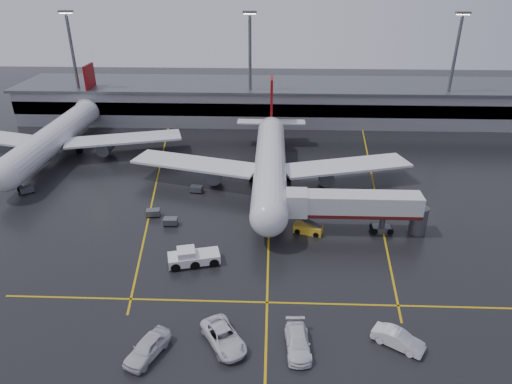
{
  "coord_description": "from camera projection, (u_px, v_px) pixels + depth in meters",
  "views": [
    {
      "loc": [
        0.3,
        -62.91,
        34.02
      ],
      "look_at": [
        -2.0,
        -2.0,
        4.0
      ],
      "focal_mm": 32.26,
      "sensor_mm": 36.0,
      "label": 1
    }
  ],
  "objects": [
    {
      "name": "ground",
      "position": [
        269.0,
        210.0,
        71.43
      ],
      "size": [
        220.0,
        220.0,
        0.0
      ],
      "primitive_type": "plane",
      "color": "black",
      "rests_on": "ground"
    },
    {
      "name": "service_van_a",
      "position": [
        224.0,
        337.0,
        45.71
      ],
      "size": [
        5.64,
        6.81,
        1.73
      ],
      "primitive_type": "imported",
      "rotation": [
        0.0,
        0.0,
        0.54
      ],
      "color": "white",
      "rests_on": "ground"
    },
    {
      "name": "baggage_cart_c",
      "position": [
        196.0,
        189.0,
        76.67
      ],
      "size": [
        2.17,
        1.58,
        1.12
      ],
      "color": "#595B60",
      "rests_on": "ground"
    },
    {
      "name": "light_mast_left",
      "position": [
        74.0,
        62.0,
        104.21
      ],
      "size": [
        3.0,
        1.2,
        25.45
      ],
      "color": "#595B60",
      "rests_on": "ground"
    },
    {
      "name": "light_mast_right",
      "position": [
        454.0,
        65.0,
        101.34
      ],
      "size": [
        3.0,
        1.2,
        25.45
      ],
      "color": "#595B60",
      "rests_on": "ground"
    },
    {
      "name": "pushback_tractor",
      "position": [
        192.0,
        258.0,
        58.08
      ],
      "size": [
        6.9,
        4.17,
        2.31
      ],
      "color": "silver",
      "rests_on": "ground"
    },
    {
      "name": "baggage_cart_d",
      "position": [
        6.0,
        173.0,
        82.43
      ],
      "size": [
        2.34,
        1.94,
        1.12
      ],
      "color": "#595B60",
      "rests_on": "ground"
    },
    {
      "name": "service_van_d",
      "position": [
        147.0,
        348.0,
        44.33
      ],
      "size": [
        4.29,
        5.96,
        1.89
      ],
      "primitive_type": "imported",
      "rotation": [
        0.0,
        0.0,
        -0.42
      ],
      "color": "silver",
      "rests_on": "ground"
    },
    {
      "name": "light_mast_mid",
      "position": [
        250.0,
        63.0,
        102.86
      ],
      "size": [
        3.0,
        1.2,
        25.45
      ],
      "color": "#595B60",
      "rests_on": "ground"
    },
    {
      "name": "second_airliner",
      "position": [
        58.0,
        135.0,
        90.44
      ],
      "size": [
        48.8,
        45.6,
        14.1
      ],
      "color": "silver",
      "rests_on": "ground"
    },
    {
      "name": "baggage_cart_a",
      "position": [
        171.0,
        221.0,
        66.92
      ],
      "size": [
        2.06,
        1.39,
        1.12
      ],
      "color": "#595B60",
      "rests_on": "ground"
    },
    {
      "name": "baggage_cart_b",
      "position": [
        153.0,
        212.0,
        69.29
      ],
      "size": [
        2.18,
        1.59,
        1.12
      ],
      "color": "#595B60",
      "rests_on": "ground"
    },
    {
      "name": "main_airliner",
      "position": [
        270.0,
        161.0,
        78.27
      ],
      "size": [
        48.8,
        45.6,
        14.1
      ],
      "color": "silver",
      "rests_on": "ground"
    },
    {
      "name": "baggage_cart_e",
      "position": [
        27.0,
        189.0,
        76.43
      ],
      "size": [
        2.37,
        2.27,
        1.12
      ],
      "color": "#595B60",
      "rests_on": "ground"
    },
    {
      "name": "service_van_c",
      "position": [
        398.0,
        339.0,
        45.47
      ],
      "size": [
        5.28,
        4.31,
        1.69
      ],
      "primitive_type": "imported",
      "rotation": [
        0.0,
        0.0,
        0.99
      ],
      "color": "silver",
      "rests_on": "ground"
    },
    {
      "name": "jet_bridge",
      "position": [
        354.0,
        207.0,
        63.92
      ],
      "size": [
        19.9,
        3.4,
        6.05
      ],
      "color": "silver",
      "rests_on": "ground"
    },
    {
      "name": "apron_line_centre",
      "position": [
        269.0,
        210.0,
        71.43
      ],
      "size": [
        0.25,
        90.0,
        0.02
      ],
      "primitive_type": "cube",
      "color": "gold",
      "rests_on": "ground"
    },
    {
      "name": "terminal",
      "position": [
        272.0,
        101.0,
        112.49
      ],
      "size": [
        122.0,
        19.0,
        8.6
      ],
      "color": "gray",
      "rests_on": "ground"
    },
    {
      "name": "apron_line_stop",
      "position": [
        267.0,
        302.0,
        51.71
      ],
      "size": [
        60.0,
        0.25,
        0.02
      ],
      "primitive_type": "cube",
      "color": "gold",
      "rests_on": "ground"
    },
    {
      "name": "belt_loader",
      "position": [
        308.0,
        229.0,
        65.01
      ],
      "size": [
        4.32,
        2.87,
        2.53
      ],
      "color": "yellow",
      "rests_on": "ground"
    },
    {
      "name": "service_van_b",
      "position": [
        298.0,
        342.0,
        45.14
      ],
      "size": [
        2.67,
        5.87,
        1.66
      ],
      "primitive_type": "imported",
      "rotation": [
        0.0,
        0.0,
        0.06
      ],
      "color": "white",
      "rests_on": "ground"
    },
    {
      "name": "apron_line_left",
      "position": [
        157.0,
        181.0,
        81.07
      ],
      "size": [
        9.99,
        69.35,
        0.02
      ],
      "primitive_type": "cube",
      "rotation": [
        0.0,
        0.0,
        0.14
      ],
      "color": "gold",
      "rests_on": "ground"
    },
    {
      "name": "apron_line_right",
      "position": [
        374.0,
        184.0,
        79.79
      ],
      "size": [
        7.57,
        69.64,
        0.02
      ],
      "primitive_type": "cube",
      "rotation": [
        0.0,
        0.0,
        -0.1
      ],
      "color": "gold",
      "rests_on": "ground"
    }
  ]
}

